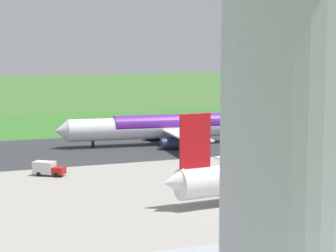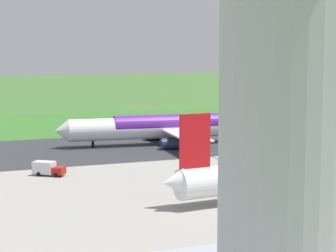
{
  "view_description": "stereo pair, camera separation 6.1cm",
  "coord_description": "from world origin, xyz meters",
  "px_view_note": "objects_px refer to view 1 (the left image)",
  "views": [
    {
      "loc": [
        56.72,
        141.04,
        23.26
      ],
      "look_at": [
        0.71,
        0.0,
        4.5
      ],
      "focal_mm": 67.99,
      "sensor_mm": 36.0,
      "label": 1
    },
    {
      "loc": [
        56.66,
        141.06,
        23.26
      ],
      "look_at": [
        0.71,
        0.0,
        4.5
      ],
      "focal_mm": 67.99,
      "sensor_mm": 36.0,
      "label": 2
    }
  ],
  "objects_px": {
    "airliner_parked_mid": "(295,172)",
    "traffic_cone_orange": "(132,123)",
    "airliner_main": "(170,127)",
    "service_truck_fuel": "(48,168)",
    "no_stopping_sign": "(150,119)"
  },
  "relations": [
    {
      "from": "no_stopping_sign",
      "to": "traffic_cone_orange",
      "type": "xyz_separation_m",
      "value": [
        4.64,
        -2.95,
        -1.46
      ]
    },
    {
      "from": "service_truck_fuel",
      "to": "no_stopping_sign",
      "type": "height_order",
      "value": "no_stopping_sign"
    },
    {
      "from": "service_truck_fuel",
      "to": "traffic_cone_orange",
      "type": "distance_m",
      "value": 79.87
    },
    {
      "from": "airliner_parked_mid",
      "to": "airliner_main",
      "type": "bearing_deg",
      "value": -91.23
    },
    {
      "from": "service_truck_fuel",
      "to": "traffic_cone_orange",
      "type": "relative_size",
      "value": 10.86
    },
    {
      "from": "traffic_cone_orange",
      "to": "service_truck_fuel",
      "type": "bearing_deg",
      "value": 60.49
    },
    {
      "from": "service_truck_fuel",
      "to": "no_stopping_sign",
      "type": "distance_m",
      "value": 79.77
    },
    {
      "from": "airliner_main",
      "to": "airliner_parked_mid",
      "type": "xyz_separation_m",
      "value": [
        1.22,
        56.62,
        -0.57
      ]
    },
    {
      "from": "airliner_main",
      "to": "traffic_cone_orange",
      "type": "height_order",
      "value": "airliner_main"
    },
    {
      "from": "airliner_main",
      "to": "airliner_parked_mid",
      "type": "height_order",
      "value": "airliner_main"
    },
    {
      "from": "airliner_parked_mid",
      "to": "no_stopping_sign",
      "type": "distance_m",
      "value": 96.63
    },
    {
      "from": "airliner_parked_mid",
      "to": "traffic_cone_orange",
      "type": "distance_m",
      "value": 99.22
    },
    {
      "from": "no_stopping_sign",
      "to": "traffic_cone_orange",
      "type": "height_order",
      "value": "no_stopping_sign"
    },
    {
      "from": "service_truck_fuel",
      "to": "traffic_cone_orange",
      "type": "xyz_separation_m",
      "value": [
        -39.33,
        -69.5,
        -1.13
      ]
    },
    {
      "from": "airliner_parked_mid",
      "to": "traffic_cone_orange",
      "type": "height_order",
      "value": "airliner_parked_mid"
    }
  ]
}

